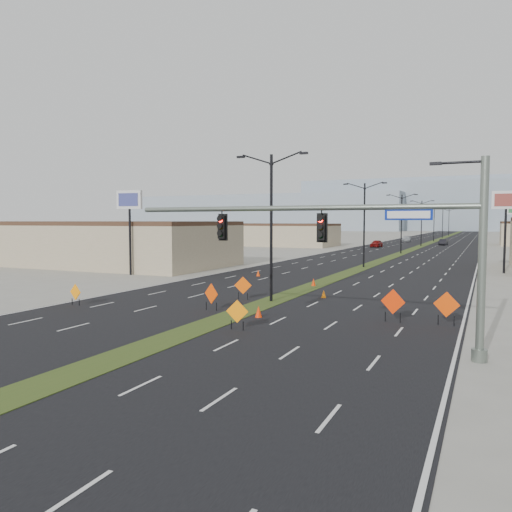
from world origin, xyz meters
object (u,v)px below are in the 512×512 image
at_px(car_mid, 443,242).
at_px(construction_sign_4, 393,303).
at_px(streetlight_0, 271,223).
at_px(cone_0, 259,312).
at_px(streetlight_6, 449,221).
at_px(construction_sign_0, 75,293).
at_px(streetlight_1, 364,222).
at_px(streetlight_3, 421,222).
at_px(construction_sign_5, 446,306).
at_px(streetlight_4, 434,222).
at_px(streetlight_5, 443,221).
at_px(signal_mast, 363,238).
at_px(construction_sign_2, 243,286).
at_px(car_left, 376,244).
at_px(cone_3, 258,273).
at_px(cone_1, 324,294).
at_px(pole_sign_east_near, 506,207).
at_px(cone_2, 314,282).
at_px(construction_sign_3, 237,313).
at_px(streetlight_2, 401,222).
at_px(construction_sign_1, 211,295).
at_px(car_far, 406,239).

relative_size(car_mid, construction_sign_4, 2.34).
height_order(streetlight_0, cone_0, streetlight_0).
relative_size(streetlight_6, construction_sign_0, 7.11).
distance_m(streetlight_1, construction_sign_4, 33.13).
distance_m(streetlight_3, construction_sign_5, 88.22).
xyz_separation_m(streetlight_4, streetlight_5, (0.00, 28.00, 0.00)).
bearing_deg(signal_mast, construction_sign_2, 137.07).
bearing_deg(car_left, construction_sign_4, -74.01).
distance_m(streetlight_4, cone_3, 98.48).
bearing_deg(car_mid, car_left, -122.13).
bearing_deg(streetlight_0, car_mid, 87.41).
height_order(car_mid, construction_sign_5, construction_sign_5).
height_order(construction_sign_2, cone_0, construction_sign_2).
bearing_deg(construction_sign_0, cone_1, 44.79).
xyz_separation_m(streetlight_3, pole_sign_east_near, (15.01, -56.41, 1.62)).
relative_size(signal_mast, cone_0, 23.95).
distance_m(car_mid, cone_2, 81.74).
relative_size(streetlight_3, cone_3, 15.54).
bearing_deg(construction_sign_5, streetlight_4, 104.38).
distance_m(streetlight_1, streetlight_3, 56.00).
distance_m(streetlight_4, car_mid, 22.34).
bearing_deg(construction_sign_5, streetlight_3, 106.19).
height_order(car_left, construction_sign_3, construction_sign_3).
bearing_deg(car_mid, streetlight_2, -90.81).
relative_size(streetlight_3, construction_sign_2, 6.14).
relative_size(streetlight_4, construction_sign_2, 6.14).
height_order(cone_1, pole_sign_east_near, pole_sign_east_near).
relative_size(construction_sign_3, construction_sign_5, 0.85).
distance_m(streetlight_3, car_left, 12.82).
bearing_deg(cone_1, streetlight_5, 91.17).
xyz_separation_m(streetlight_5, cone_2, (0.09, -131.10, -5.09)).
height_order(construction_sign_3, construction_sign_5, construction_sign_5).
xyz_separation_m(construction_sign_1, cone_0, (3.59, -0.83, -0.65)).
bearing_deg(pole_sign_east_near, car_far, 101.87).
xyz_separation_m(streetlight_1, streetlight_5, (0.00, 112.00, 0.00)).
relative_size(signal_mast, streetlight_2, 1.63).
bearing_deg(streetlight_6, streetlight_1, -90.00).
height_order(streetlight_5, construction_sign_4, streetlight_5).
bearing_deg(construction_sign_0, streetlight_6, 95.69).
height_order(construction_sign_3, cone_0, construction_sign_3).
bearing_deg(construction_sign_5, cone_0, -158.97).
height_order(construction_sign_1, pole_sign_east_near, pole_sign_east_near).
height_order(construction_sign_2, cone_2, construction_sign_2).
distance_m(streetlight_1, cone_3, 16.68).
distance_m(streetlight_6, car_far, 61.67).
bearing_deg(pole_sign_east_near, streetlight_4, 96.81).
distance_m(streetlight_1, construction_sign_1, 33.05).
bearing_deg(car_left, car_far, 91.15).
xyz_separation_m(construction_sign_1, construction_sign_4, (10.79, 1.04, 0.09)).
relative_size(streetlight_4, cone_3, 15.54).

